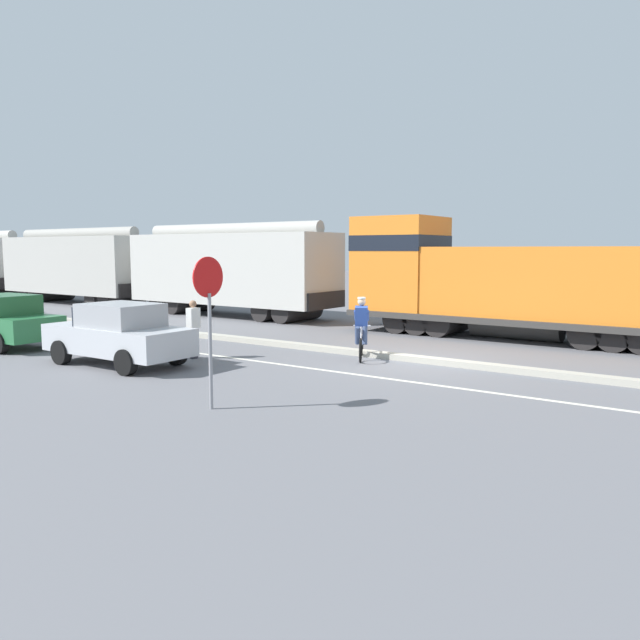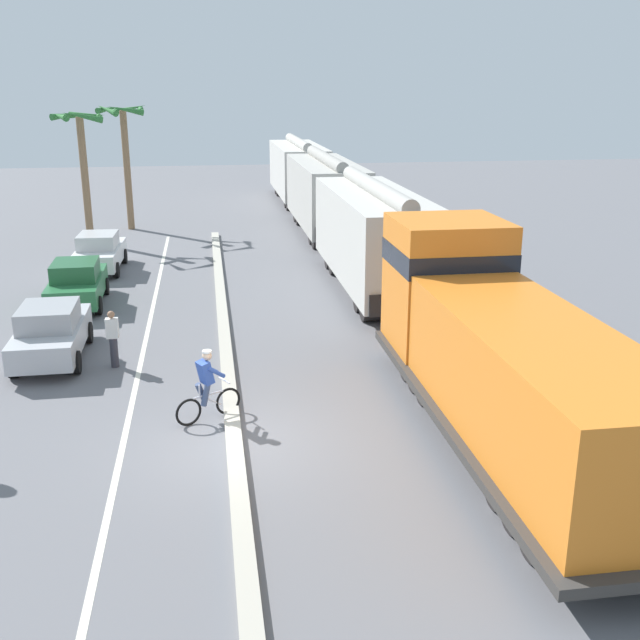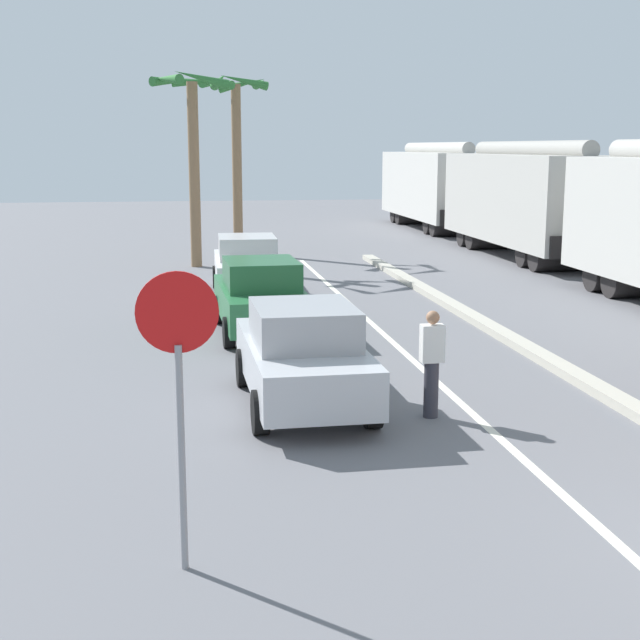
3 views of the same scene
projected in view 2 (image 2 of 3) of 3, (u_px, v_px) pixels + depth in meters
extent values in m
plane|color=slate|center=(234.00, 443.00, 16.35)|extent=(120.00, 120.00, 0.00)
cube|color=#B2AD9E|center=(226.00, 349.00, 21.98)|extent=(0.36, 36.00, 0.16)
cube|color=silver|center=(142.00, 355.00, 21.66)|extent=(0.14, 36.00, 0.01)
cube|color=orange|center=(521.00, 374.00, 15.15)|extent=(2.70, 9.86, 2.40)
cube|color=orange|center=(446.00, 285.00, 19.70)|extent=(2.80, 2.80, 3.50)
cube|color=black|center=(447.00, 256.00, 19.46)|extent=(2.83, 2.83, 0.56)
cube|color=#383533|center=(505.00, 416.00, 16.07)|extent=(3.10, 11.60, 0.20)
cylinder|color=#4C4947|center=(504.00, 422.00, 16.12)|extent=(1.10, 3.00, 1.10)
cylinder|color=black|center=(447.00, 360.00, 19.90)|extent=(2.40, 1.00, 1.00)
cylinder|color=black|center=(457.00, 371.00, 19.14)|extent=(2.40, 1.00, 1.00)
cylinder|color=black|center=(467.00, 382.00, 18.39)|extent=(2.40, 1.00, 1.00)
cylinder|color=black|center=(554.00, 479.00, 13.88)|extent=(2.40, 1.00, 1.00)
cylinder|color=black|center=(574.00, 502.00, 13.13)|extent=(2.40, 1.00, 1.00)
cylinder|color=black|center=(596.00, 527.00, 12.37)|extent=(2.40, 1.00, 1.00)
cube|color=beige|center=(374.00, 235.00, 27.90)|extent=(2.90, 10.40, 3.10)
cylinder|color=#A19E98|center=(375.00, 188.00, 27.38)|extent=(0.60, 9.88, 0.60)
cube|color=black|center=(348.00, 239.00, 33.21)|extent=(2.61, 0.10, 0.70)
cube|color=black|center=(410.00, 305.00, 23.31)|extent=(2.61, 0.10, 0.70)
cylinder|color=black|center=(354.00, 257.00, 31.97)|extent=(2.46, 0.90, 0.90)
cylinder|color=black|center=(359.00, 263.00, 30.93)|extent=(2.46, 0.90, 0.90)
cylinder|color=black|center=(390.00, 298.00, 25.89)|extent=(2.46, 0.90, 0.90)
cylinder|color=black|center=(398.00, 307.00, 24.85)|extent=(2.46, 0.90, 0.90)
cube|color=#AEACA4|center=(326.00, 193.00, 38.84)|extent=(2.90, 10.40, 3.10)
cylinder|color=gray|center=(326.00, 159.00, 38.32)|extent=(0.60, 9.88, 0.60)
cube|color=black|center=(312.00, 201.00, 44.15)|extent=(2.61, 0.10, 0.70)
cube|color=black|center=(344.00, 234.00, 34.25)|extent=(2.61, 0.10, 0.70)
cylinder|color=black|center=(315.00, 213.00, 42.91)|extent=(2.46, 0.90, 0.90)
cylinder|color=black|center=(318.00, 217.00, 41.87)|extent=(2.46, 0.90, 0.90)
cylinder|color=black|center=(334.00, 235.00, 36.83)|extent=(2.46, 0.90, 0.90)
cylinder|color=black|center=(338.00, 239.00, 35.79)|extent=(2.46, 0.90, 0.90)
cube|color=beige|center=(298.00, 169.00, 49.78)|extent=(2.90, 10.40, 3.10)
cylinder|color=#A3A19A|center=(298.00, 142.00, 49.26)|extent=(0.60, 9.88, 0.60)
cube|color=black|center=(290.00, 178.00, 55.09)|extent=(2.61, 0.10, 0.70)
cube|color=black|center=(309.00, 198.00, 45.19)|extent=(2.61, 0.10, 0.70)
cylinder|color=black|center=(292.00, 187.00, 53.85)|extent=(2.46, 0.90, 0.90)
cylinder|color=black|center=(294.00, 189.00, 52.81)|extent=(2.46, 0.90, 0.90)
cylinder|color=black|center=(304.00, 200.00, 47.77)|extent=(2.46, 0.90, 0.90)
cylinder|color=black|center=(306.00, 203.00, 46.73)|extent=(2.46, 0.90, 0.90)
cube|color=#B7BABF|center=(52.00, 337.00, 21.21)|extent=(1.76, 4.23, 0.70)
cube|color=#9C9EA2|center=(48.00, 316.00, 20.88)|extent=(1.53, 1.92, 0.60)
cube|color=#1E232D|center=(55.00, 308.00, 21.83)|extent=(1.43, 0.14, 0.51)
cylinder|color=black|center=(32.00, 335.00, 22.41)|extent=(0.23, 0.64, 0.64)
cylinder|color=black|center=(88.00, 333.00, 22.67)|extent=(0.23, 0.64, 0.64)
cylinder|color=black|center=(13.00, 366.00, 19.96)|extent=(0.23, 0.64, 0.64)
cylinder|color=black|center=(76.00, 363.00, 20.22)|extent=(0.23, 0.64, 0.64)
cube|color=#286B3D|center=(78.00, 287.00, 26.43)|extent=(1.82, 4.25, 0.70)
cube|color=#225B34|center=(75.00, 270.00, 26.09)|extent=(1.55, 1.94, 0.60)
cube|color=#1E232D|center=(79.00, 265.00, 27.04)|extent=(1.43, 0.16, 0.51)
cylinder|color=black|center=(60.00, 288.00, 27.62)|extent=(0.24, 0.65, 0.64)
cylinder|color=black|center=(105.00, 286.00, 27.89)|extent=(0.24, 0.65, 0.64)
cylinder|color=black|center=(49.00, 308.00, 25.17)|extent=(0.24, 0.65, 0.64)
cylinder|color=black|center=(98.00, 305.00, 25.45)|extent=(0.24, 0.65, 0.64)
cube|color=silver|center=(100.00, 255.00, 31.34)|extent=(1.81, 4.24, 0.70)
cube|color=beige|center=(98.00, 241.00, 31.00)|extent=(1.55, 1.94, 0.60)
cube|color=#1E232D|center=(102.00, 237.00, 31.96)|extent=(1.43, 0.16, 0.51)
cylinder|color=black|center=(86.00, 257.00, 32.58)|extent=(0.24, 0.65, 0.64)
cylinder|color=black|center=(124.00, 256.00, 32.77)|extent=(0.24, 0.65, 0.64)
cylinder|color=black|center=(75.00, 271.00, 30.12)|extent=(0.24, 0.65, 0.64)
cylinder|color=black|center=(116.00, 270.00, 30.31)|extent=(0.24, 0.65, 0.64)
torus|color=black|center=(228.00, 401.00, 17.73)|extent=(0.61, 0.37, 0.66)
torus|color=black|center=(189.00, 412.00, 17.12)|extent=(0.61, 0.37, 0.66)
cylinder|color=silver|center=(208.00, 395.00, 17.33)|extent=(0.71, 0.43, 0.05)
cylinder|color=silver|center=(212.00, 401.00, 17.45)|extent=(0.44, 0.28, 0.36)
cylinder|color=silver|center=(199.00, 391.00, 17.16)|extent=(0.04, 0.04, 0.30)
cylinder|color=silver|center=(224.00, 380.00, 17.52)|extent=(0.26, 0.44, 0.04)
cylinder|color=#38476B|center=(201.00, 393.00, 17.32)|extent=(0.33, 0.27, 0.52)
cylinder|color=#38476B|center=(206.00, 395.00, 17.17)|extent=(0.30, 0.25, 0.52)
cube|color=#2D4CA5|center=(205.00, 372.00, 17.13)|extent=(0.45, 0.46, 0.57)
sphere|color=beige|center=(207.00, 356.00, 17.06)|extent=(0.22, 0.22, 0.22)
cylinder|color=white|center=(207.00, 352.00, 17.03)|extent=(0.22, 0.22, 0.05)
cylinder|color=#2D4CA5|center=(209.00, 368.00, 17.37)|extent=(0.45, 0.30, 0.36)
cylinder|color=#2D4CA5|center=(216.00, 372.00, 17.13)|extent=(0.45, 0.30, 0.36)
cylinder|color=#846647|center=(127.00, 171.00, 39.78)|extent=(0.36, 0.36, 6.24)
cone|color=#2D7033|center=(140.00, 109.00, 39.02)|extent=(0.44, 1.83, 0.38)
cone|color=#2D7033|center=(130.00, 109.00, 39.68)|extent=(1.83, 0.91, 0.66)
cone|color=#2D7033|center=(108.00, 109.00, 39.15)|extent=(1.20, 1.73, 0.47)
cone|color=#2D7033|center=(107.00, 110.00, 38.23)|extent=(1.32, 1.67, 0.68)
cone|color=#2D7033|center=(126.00, 110.00, 38.05)|extent=(1.85, 0.79, 0.64)
cylinder|color=#846647|center=(85.00, 182.00, 36.18)|extent=(0.36, 0.36, 6.05)
cone|color=#2D7033|center=(99.00, 116.00, 35.50)|extent=(0.56, 1.85, 0.53)
cone|color=#2D7033|center=(87.00, 115.00, 36.11)|extent=(1.82, 0.81, 0.32)
cone|color=#2D7033|center=(67.00, 115.00, 35.77)|extent=(1.51, 1.52, 0.44)
cone|color=#2D7033|center=(60.00, 116.00, 34.76)|extent=(1.10, 1.77, 0.44)
cone|color=#2D7033|center=(83.00, 116.00, 34.49)|extent=(1.84, 0.88, 0.67)
cylinder|color=#33333D|center=(114.00, 352.00, 20.68)|extent=(0.22, 0.22, 0.85)
cube|color=white|center=(112.00, 328.00, 20.47)|extent=(0.34, 0.22, 0.56)
sphere|color=#9E7051|center=(111.00, 315.00, 20.35)|extent=(0.20, 0.20, 0.20)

